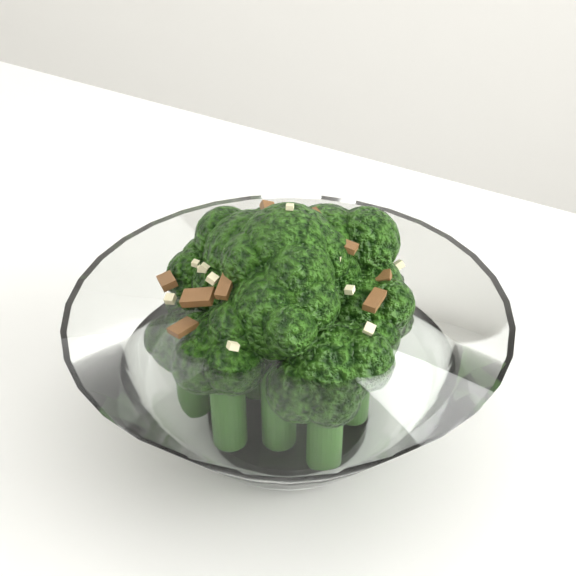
# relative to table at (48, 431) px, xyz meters

# --- Properties ---
(table) EXTENTS (1.41, 1.18, 0.75)m
(table) POSITION_rel_table_xyz_m (0.00, 0.00, 0.00)
(table) COLOR white
(table) RESTS_ON ground
(broccoli_dish) EXTENTS (0.25, 0.25, 0.16)m
(broccoli_dish) POSITION_rel_table_xyz_m (0.18, -0.02, 0.13)
(broccoli_dish) COLOR white
(broccoli_dish) RESTS_ON table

